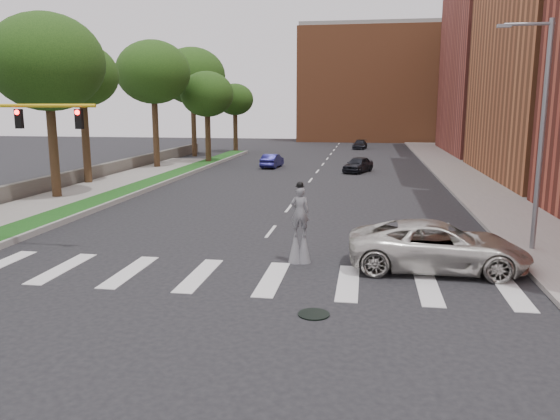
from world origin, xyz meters
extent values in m
plane|color=black|center=(0.00, 0.00, 0.00)|extent=(160.00, 160.00, 0.00)
cube|color=#144513|center=(-11.50, 20.00, 0.12)|extent=(2.00, 60.00, 0.25)
cube|color=gray|center=(-10.45, 20.00, 0.14)|extent=(0.20, 60.00, 0.28)
cube|color=gray|center=(-14.50, 10.00, 0.09)|extent=(4.00, 60.00, 0.18)
cube|color=gray|center=(12.50, 25.00, 0.09)|extent=(5.00, 90.00, 0.18)
cube|color=#534E47|center=(-17.00, 22.00, 0.55)|extent=(0.50, 56.00, 1.10)
cylinder|color=black|center=(3.00, -2.00, 0.02)|extent=(0.90, 0.90, 0.04)
cube|color=brown|center=(22.00, 54.00, 10.00)|extent=(16.00, 22.00, 20.00)
cube|color=#9C5531|center=(6.00, 78.00, 9.00)|extent=(26.00, 14.00, 18.00)
cylinder|color=slate|center=(11.00, 6.00, 4.50)|extent=(0.20, 0.20, 9.00)
cylinder|color=slate|center=(10.20, 6.00, 8.80)|extent=(1.80, 0.12, 0.12)
cube|color=slate|center=(9.30, 6.00, 8.75)|extent=(0.50, 0.18, 0.12)
cylinder|color=gold|center=(-8.40, 3.00, 5.80)|extent=(5.20, 0.14, 0.14)
cube|color=black|center=(-9.00, 3.00, 5.30)|extent=(0.28, 0.18, 0.75)
cylinder|color=#FF0C0C|center=(-9.00, 2.90, 5.55)|extent=(0.18, 0.06, 0.18)
cube|color=black|center=(-6.50, 3.00, 5.30)|extent=(0.28, 0.18, 0.75)
cylinder|color=#FF0C0C|center=(-6.50, 2.90, 5.55)|extent=(0.18, 0.06, 0.18)
cylinder|color=#382616|center=(2.12, 3.13, 0.51)|extent=(0.07, 0.07, 1.02)
cylinder|color=#382616|center=(1.80, 3.09, 0.51)|extent=(0.07, 0.07, 1.02)
cone|color=slate|center=(2.12, 3.13, 0.64)|extent=(0.52, 0.52, 1.27)
cone|color=slate|center=(1.80, 3.09, 0.64)|extent=(0.52, 0.52, 1.27)
imported|color=slate|center=(1.96, 3.11, 1.95)|extent=(0.74, 0.54, 1.87)
sphere|color=black|center=(1.96, 3.11, 2.95)|extent=(0.26, 0.26, 0.26)
cylinder|color=black|center=(1.96, 3.11, 2.90)|extent=(0.34, 0.34, 0.02)
cube|color=yellow|center=(1.94, 3.25, 2.47)|extent=(0.22, 0.05, 0.10)
imported|color=beige|center=(6.94, 3.00, 0.88)|extent=(6.32, 2.94, 1.75)
imported|color=black|center=(3.59, 31.81, 0.69)|extent=(2.97, 4.37, 1.38)
imported|color=#191854|center=(-4.54, 34.40, 0.65)|extent=(1.72, 4.05, 1.30)
imported|color=black|center=(3.35, 58.36, 0.60)|extent=(2.11, 4.26, 1.19)
cylinder|color=#382616|center=(-14.91, 14.79, 3.33)|extent=(0.56, 0.56, 6.66)
ellipsoid|color=#18340F|center=(-14.91, 14.79, 8.38)|extent=(6.88, 6.88, 5.85)
cylinder|color=#382616|center=(-16.13, 21.06, 3.32)|extent=(0.56, 0.56, 6.63)
ellipsoid|color=#18340F|center=(-16.13, 21.06, 7.95)|extent=(5.28, 5.28, 4.49)
cylinder|color=#382616|center=(-15.07, 32.00, 3.55)|extent=(0.56, 0.56, 7.11)
ellipsoid|color=#18340F|center=(-15.07, 32.00, 8.78)|extent=(6.71, 6.71, 5.71)
cylinder|color=#382616|center=(-15.45, 44.48, 3.62)|extent=(0.56, 0.56, 7.23)
ellipsoid|color=#18340F|center=(-15.45, 44.48, 9.10)|extent=(7.45, 7.45, 6.33)
cylinder|color=#382616|center=(-11.54, 36.94, 2.80)|extent=(0.56, 0.56, 5.59)
ellipsoid|color=#18340F|center=(-11.54, 36.94, 6.91)|extent=(5.28, 5.28, 4.48)
cylinder|color=#382616|center=(-12.12, 51.00, 2.70)|extent=(0.56, 0.56, 5.39)
ellipsoid|color=#18340F|center=(-12.12, 51.00, 6.54)|extent=(4.59, 4.59, 3.90)
camera|label=1|loc=(4.36, -16.51, 5.81)|focal=35.00mm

